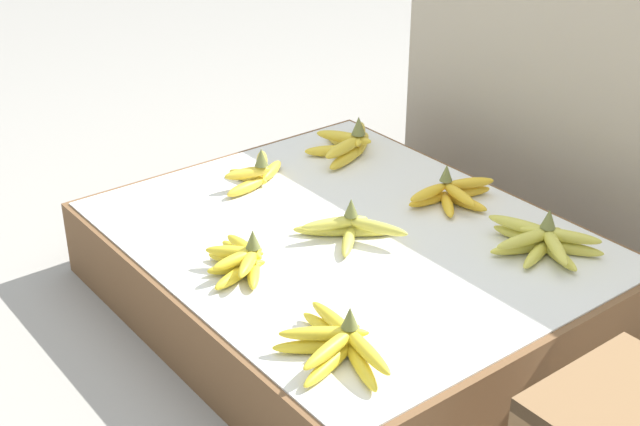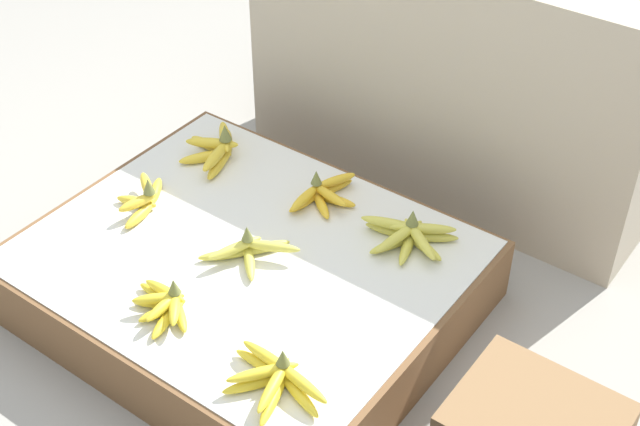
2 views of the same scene
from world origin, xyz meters
name	(u,v)px [view 1 (image 1 of 2)]	position (x,y,z in m)	size (l,w,h in m)	color
ground_plane	(347,304)	(0.00, 0.00, 0.00)	(10.00, 10.00, 0.00)	gray
display_platform	(348,269)	(0.00, 0.00, 0.09)	(1.05, 0.87, 0.18)	brown
banana_bunch_front_midleft	(241,260)	(-0.01, -0.27, 0.21)	(0.20, 0.14, 0.09)	yellow
banana_bunch_front_midright	(338,343)	(0.33, -0.30, 0.21)	(0.26, 0.17, 0.09)	yellow
banana_bunch_middle_left	(256,172)	(-0.33, -0.02, 0.21)	(0.13, 0.22, 0.10)	gold
banana_bunch_middle_midleft	(351,228)	(0.02, -0.01, 0.21)	(0.22, 0.20, 0.09)	gold
banana_bunch_back_left	(348,144)	(-0.33, 0.27, 0.22)	(0.19, 0.24, 0.11)	gold
banana_bunch_back_midleft	(452,194)	(0.04, 0.28, 0.21)	(0.14, 0.23, 0.09)	gold
banana_bunch_back_midright	(542,241)	(0.31, 0.27, 0.21)	(0.25, 0.21, 0.10)	gold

